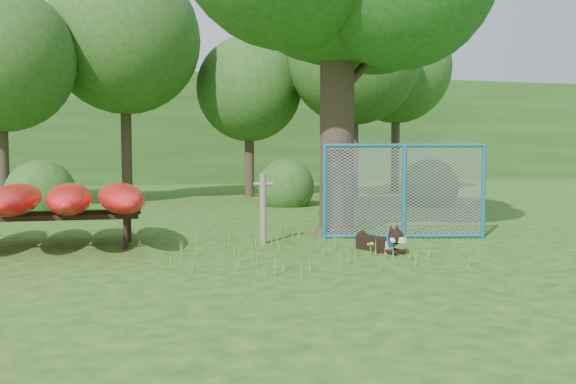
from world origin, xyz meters
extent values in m
plane|color=#1F480E|center=(0.00, 0.00, 0.00)|extent=(80.00, 80.00, 0.00)
cylinder|color=#32251B|center=(1.53, 2.50, 2.70)|extent=(0.86, 0.86, 5.40)
cone|color=#32251B|center=(1.53, 2.50, 0.27)|extent=(1.29, 1.29, 0.54)
cylinder|color=#32251B|center=(2.15, 2.68, 3.45)|extent=(1.34, 1.06, 1.15)
cylinder|color=#32251B|center=(0.95, 2.56, 3.89)|extent=(1.27, 0.47, 1.10)
cylinder|color=#695F4F|center=(-0.13, 1.80, 0.66)|extent=(0.14, 0.14, 1.32)
cylinder|color=#695F4F|center=(-0.13, 1.80, 1.11)|extent=(0.36, 0.12, 0.07)
cylinder|color=black|center=(-2.59, 1.83, 0.27)|extent=(0.09, 0.09, 0.55)
cylinder|color=black|center=(-2.57, 2.60, 0.27)|extent=(0.09, 0.09, 0.55)
cube|color=black|center=(-4.02, 1.87, 0.57)|extent=(3.30, 0.18, 0.09)
cube|color=black|center=(-3.99, 2.64, 0.57)|extent=(3.30, 0.18, 0.09)
ellipsoid|color=red|center=(-4.44, 2.27, 0.88)|extent=(1.02, 3.34, 0.53)
ellipsoid|color=red|center=(-3.57, 2.24, 0.88)|extent=(1.13, 3.36, 0.53)
ellipsoid|color=red|center=(-2.69, 2.22, 0.88)|extent=(1.24, 3.37, 0.53)
cube|color=black|center=(1.61, 0.63, 0.12)|extent=(0.51, 0.74, 0.24)
cube|color=white|center=(1.73, 0.36, 0.11)|extent=(0.26, 0.21, 0.22)
sphere|color=black|center=(1.80, 0.19, 0.30)|extent=(0.26, 0.26, 0.26)
cube|color=white|center=(1.85, 0.08, 0.26)|extent=(0.15, 0.17, 0.09)
sphere|color=white|center=(1.73, 0.15, 0.26)|extent=(0.12, 0.12, 0.12)
sphere|color=white|center=(1.88, 0.21, 0.26)|extent=(0.12, 0.12, 0.12)
cone|color=black|center=(1.72, 0.20, 0.44)|extent=(0.11, 0.12, 0.12)
cone|color=black|center=(1.85, 0.26, 0.44)|extent=(0.13, 0.14, 0.12)
cylinder|color=black|center=(1.71, 0.19, 0.05)|extent=(0.18, 0.30, 0.07)
cylinder|color=black|center=(1.87, 0.26, 0.05)|extent=(0.18, 0.30, 0.07)
sphere|color=black|center=(1.51, 1.00, 0.22)|extent=(0.16, 0.16, 0.16)
torus|color=blue|center=(1.77, 0.27, 0.24)|extent=(0.26, 0.16, 0.25)
cylinder|color=teal|center=(1.16, 2.11, 0.94)|extent=(0.10, 0.10, 1.87)
cylinder|color=teal|center=(2.68, 1.77, 0.94)|extent=(0.10, 0.10, 1.87)
cylinder|color=teal|center=(4.21, 1.43, 0.94)|extent=(0.10, 0.10, 1.87)
cylinder|color=teal|center=(2.68, 1.77, 1.83)|extent=(3.07, 0.75, 0.07)
cylinder|color=teal|center=(2.68, 1.77, 0.05)|extent=(3.07, 0.75, 0.07)
plane|color=gray|center=(2.68, 1.77, 0.94)|extent=(3.05, 0.68, 3.12)
cylinder|color=#498B2D|center=(1.35, 0.18, 0.10)|extent=(0.02, 0.02, 0.20)
sphere|color=yellow|center=(1.35, 0.18, 0.20)|extent=(0.04, 0.04, 0.04)
sphere|color=yellow|center=(1.39, 0.21, 0.20)|extent=(0.04, 0.04, 0.04)
sphere|color=yellow|center=(1.32, 0.20, 0.19)|extent=(0.04, 0.04, 0.04)
sphere|color=yellow|center=(1.38, 0.16, 0.20)|extent=(0.04, 0.04, 0.04)
sphere|color=yellow|center=(1.34, 0.16, 0.20)|extent=(0.04, 0.04, 0.04)
cylinder|color=#32251B|center=(-6.50, 10.00, 2.10)|extent=(0.36, 0.36, 4.20)
cylinder|color=#32251B|center=(-3.00, 12.00, 2.62)|extent=(0.36, 0.36, 5.25)
sphere|color=#224D19|center=(-3.00, 12.00, 5.62)|extent=(5.20, 5.20, 5.20)
cylinder|color=#32251B|center=(1.50, 13.00, 1.92)|extent=(0.36, 0.36, 3.85)
sphere|color=#224D19|center=(1.50, 13.00, 4.12)|extent=(4.00, 4.00, 4.00)
cylinder|color=#32251B|center=(5.00, 11.00, 2.38)|extent=(0.36, 0.36, 4.76)
sphere|color=#224D19|center=(5.00, 11.00, 5.10)|extent=(4.80, 4.80, 4.80)
cylinder|color=#32251B|center=(8.00, 14.00, 2.45)|extent=(0.36, 0.36, 4.90)
sphere|color=#224D19|center=(8.00, 14.00, 5.25)|extent=(4.60, 4.60, 4.60)
sphere|color=#224D19|center=(-5.00, 7.50, 0.00)|extent=(1.80, 1.80, 1.80)
sphere|color=#224D19|center=(6.50, 8.00, 0.00)|extent=(1.80, 1.80, 1.80)
sphere|color=#224D19|center=(2.00, 9.00, 0.00)|extent=(1.80, 1.80, 1.80)
cube|color=#224D19|center=(0.00, 28.00, 3.00)|extent=(80.00, 12.00, 6.00)
camera|label=1|loc=(-2.09, -8.36, 1.69)|focal=35.00mm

